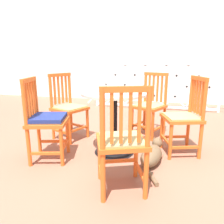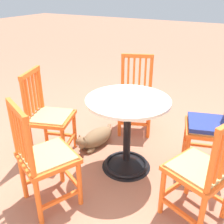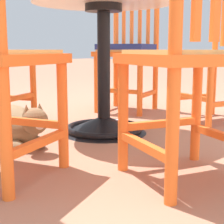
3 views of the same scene
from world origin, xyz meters
The scene contains 8 objects.
ground_plane centered at (0.00, 0.00, 0.00)m, with size 24.00×24.00×0.00m, color #A36B51.
cafe_table centered at (0.02, 0.10, 0.28)m, with size 0.76×0.76×0.73m.
orange_chair_by_planter centered at (-0.65, -0.26, 0.45)m, with size 0.49×0.49×0.91m.
orange_chair_at_corner centered at (0.27, -0.64, 0.43)m, with size 0.52×0.52×0.91m.
orange_chair_tucked_in centered at (0.81, 0.28, 0.43)m, with size 0.51×0.51×0.91m.
orange_chair_facing_out centered at (0.37, 0.84, 0.43)m, with size 0.53×0.53×0.91m.
orange_chair_near_fence centered at (-0.72, 0.41, 0.43)m, with size 0.52×0.52×0.91m.
tabby_cat centered at (0.49, -0.06, 0.10)m, with size 0.28×0.75×0.23m.
Camera 2 is at (-0.87, 2.02, 1.62)m, focal length 41.78 mm.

